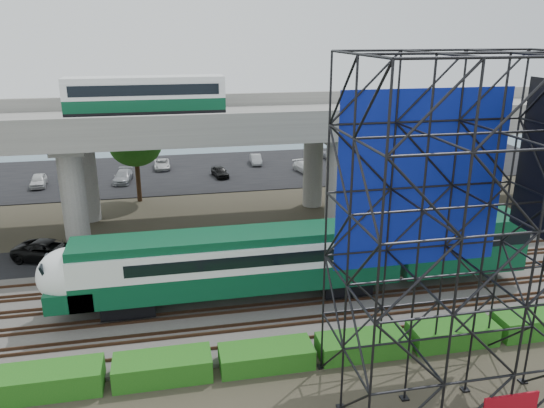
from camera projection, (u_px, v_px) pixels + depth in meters
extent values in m
plane|color=#474233|center=(235.00, 323.00, 30.05)|extent=(140.00, 140.00, 0.00)
cube|color=slate|center=(230.00, 304.00, 31.87)|extent=(90.00, 12.00, 0.20)
cube|color=black|center=(216.00, 250.00, 39.80)|extent=(90.00, 5.00, 0.08)
cube|color=black|center=(196.00, 171.00, 61.66)|extent=(90.00, 18.00, 0.08)
cube|color=#435F6E|center=(186.00, 136.00, 82.13)|extent=(140.00, 40.00, 0.03)
cube|color=#472D1E|center=(242.00, 345.00, 27.43)|extent=(90.00, 0.08, 0.16)
cube|color=#472D1E|center=(238.00, 330.00, 28.77)|extent=(90.00, 0.08, 0.16)
cube|color=#472D1E|center=(236.00, 325.00, 29.29)|extent=(90.00, 0.08, 0.16)
cube|color=#472D1E|center=(233.00, 312.00, 30.63)|extent=(90.00, 0.08, 0.16)
cube|color=#472D1E|center=(232.00, 307.00, 31.15)|extent=(90.00, 0.08, 0.16)
cube|color=#472D1E|center=(229.00, 296.00, 32.49)|extent=(90.00, 0.08, 0.16)
cube|color=#472D1E|center=(228.00, 291.00, 33.01)|extent=(90.00, 0.08, 0.16)
cube|color=#472D1E|center=(225.00, 281.00, 34.35)|extent=(90.00, 0.08, 0.16)
cube|color=#472D1E|center=(224.00, 277.00, 34.87)|extent=(90.00, 0.08, 0.16)
cube|color=#472D1E|center=(221.00, 268.00, 36.21)|extent=(90.00, 0.08, 0.16)
cube|color=black|center=(129.00, 303.00, 30.54)|extent=(3.00, 2.20, 0.90)
cube|color=black|center=(344.00, 283.00, 33.00)|extent=(3.00, 2.20, 0.90)
cube|color=#094528|center=(240.00, 275.00, 31.41)|extent=(19.00, 3.00, 1.40)
cube|color=white|center=(240.00, 253.00, 30.95)|extent=(19.00, 3.00, 1.50)
cube|color=#094528|center=(239.00, 237.00, 30.64)|extent=(19.00, 2.60, 0.50)
cube|color=black|center=(257.00, 250.00, 31.13)|extent=(15.00, 3.06, 0.70)
ellipsoid|color=white|center=(70.00, 275.00, 29.33)|extent=(3.60, 3.00, 3.20)
cube|color=#094528|center=(72.00, 292.00, 29.66)|extent=(2.60, 3.00, 1.10)
cube|color=black|center=(48.00, 269.00, 28.96)|extent=(0.48, 2.00, 1.09)
cube|color=#094528|center=(457.00, 241.00, 33.75)|extent=(8.00, 3.00, 3.40)
cube|color=#9E9B93|center=(205.00, 124.00, 42.22)|extent=(80.00, 12.00, 1.20)
cube|color=#9E9B93|center=(212.00, 122.00, 36.51)|extent=(80.00, 0.50, 1.10)
cube|color=#9E9B93|center=(200.00, 101.00, 47.20)|extent=(80.00, 0.50, 1.10)
cylinder|color=#9E9B93|center=(74.00, 200.00, 38.52)|extent=(1.80, 1.80, 8.00)
cylinder|color=#9E9B93|center=(86.00, 175.00, 45.03)|extent=(1.80, 1.80, 8.00)
cube|color=#9E9B93|center=(75.00, 140.00, 40.61)|extent=(2.40, 9.00, 0.60)
cylinder|color=#9E9B93|center=(337.00, 185.00, 42.30)|extent=(1.80, 1.80, 8.00)
cylinder|color=#9E9B93|center=(313.00, 164.00, 48.82)|extent=(1.80, 1.80, 8.00)
cube|color=#9E9B93|center=(325.00, 131.00, 44.39)|extent=(2.40, 9.00, 0.60)
cylinder|color=#9E9B93|center=(536.00, 173.00, 45.71)|extent=(1.80, 1.80, 8.00)
cylinder|color=#9E9B93|center=(489.00, 155.00, 52.22)|extent=(1.80, 1.80, 8.00)
cube|color=#9E9B93|center=(517.00, 124.00, 47.80)|extent=(2.40, 9.00, 0.60)
cube|color=black|center=(147.00, 114.00, 41.07)|extent=(12.00, 2.50, 0.70)
cube|color=#094528|center=(146.00, 104.00, 40.82)|extent=(12.00, 2.50, 0.90)
cube|color=white|center=(145.00, 89.00, 40.48)|extent=(12.00, 2.50, 1.30)
cube|color=black|center=(145.00, 89.00, 40.46)|extent=(11.00, 2.56, 0.80)
cube|color=white|center=(145.00, 78.00, 40.22)|extent=(12.00, 2.40, 0.30)
cube|color=#0D1E99|center=(422.00, 180.00, 24.05)|extent=(8.10, 0.08, 8.25)
cube|color=black|center=(435.00, 394.00, 24.13)|extent=(9.36, 6.36, 0.08)
cube|color=#185B14|center=(51.00, 380.00, 24.15)|extent=(4.60, 1.80, 1.20)
cube|color=#185B14|center=(163.00, 368.00, 25.11)|extent=(4.60, 1.80, 1.15)
cube|color=#185B14|center=(266.00, 356.00, 26.07)|extent=(4.60, 1.80, 1.03)
cube|color=#185B14|center=(362.00, 345.00, 27.02)|extent=(4.60, 1.80, 1.01)
cube|color=#185B14|center=(452.00, 333.00, 27.95)|extent=(4.60, 1.80, 1.12)
cube|color=#185B14|center=(536.00, 323.00, 28.89)|extent=(4.60, 1.80, 1.20)
cylinder|color=#382314|center=(383.00, 201.00, 43.57)|extent=(0.44, 0.44, 4.80)
ellipsoid|color=#185B14|center=(385.00, 163.00, 42.56)|extent=(4.94, 4.94, 4.18)
cylinder|color=#382314|center=(138.00, 177.00, 50.48)|extent=(0.44, 0.44, 4.80)
ellipsoid|color=#185B14|center=(135.00, 144.00, 49.47)|extent=(4.94, 4.94, 4.18)
imported|color=black|center=(51.00, 251.00, 37.71)|extent=(5.79, 4.22, 1.46)
imported|color=silver|center=(38.00, 180.00, 55.52)|extent=(1.85, 3.87, 1.28)
imported|color=#A3A5AA|center=(81.00, 167.00, 60.84)|extent=(1.39, 3.95, 1.30)
imported|color=#9A9BA1|center=(123.00, 176.00, 57.15)|extent=(2.15, 4.39, 1.23)
imported|color=silver|center=(162.00, 164.00, 62.61)|extent=(1.86, 3.92, 1.08)
imported|color=black|center=(220.00, 172.00, 59.15)|extent=(1.99, 3.61, 1.16)
imported|color=#919498|center=(256.00, 159.00, 64.74)|extent=(1.43, 3.55, 1.15)
imported|color=white|center=(305.00, 167.00, 61.02)|extent=(2.52, 4.32, 1.18)
imported|color=#97989E|center=(333.00, 156.00, 66.62)|extent=(2.15, 4.12, 1.11)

